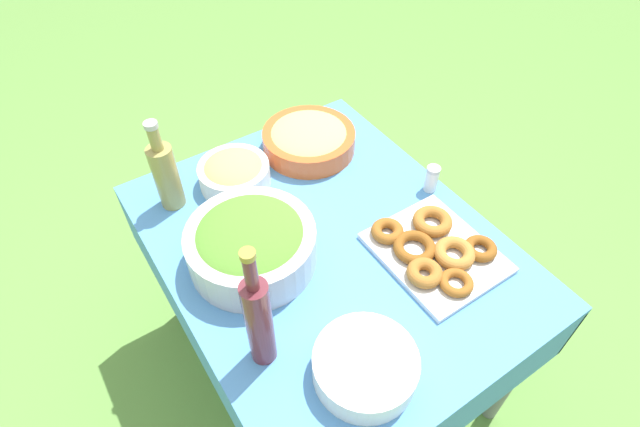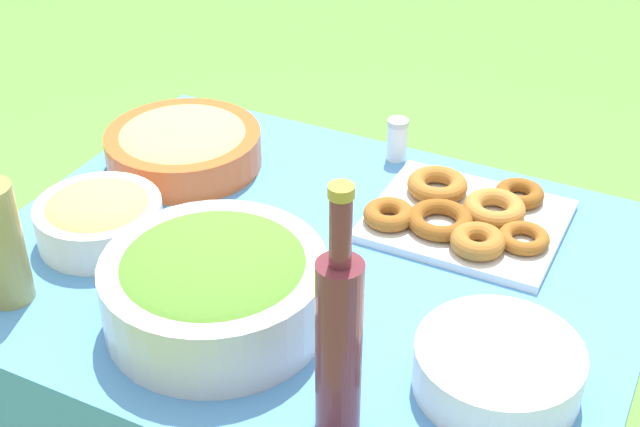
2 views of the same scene
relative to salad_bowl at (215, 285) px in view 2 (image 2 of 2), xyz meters
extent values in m
cube|color=#4C8CD1|center=(0.06, 0.21, -0.08)|extent=(1.12, 0.89, 0.02)
cube|color=#4C8CD1|center=(0.06, 0.65, -0.21)|extent=(1.12, 0.01, 0.22)
cube|color=#4C8CD1|center=(-0.50, 0.21, -0.21)|extent=(0.01, 0.89, 0.22)
cube|color=#4C8CD1|center=(0.61, 0.21, -0.21)|extent=(0.01, 0.89, 0.22)
cylinder|color=slate|center=(-0.44, 0.59, -0.45)|extent=(0.05, 0.05, 0.71)
cylinder|color=slate|center=(0.56, 0.59, -0.45)|extent=(0.05, 0.05, 0.71)
cylinder|color=silver|center=(0.00, 0.00, -0.01)|extent=(0.35, 0.35, 0.12)
ellipsoid|color=#51892D|center=(0.00, 0.00, 0.03)|extent=(0.31, 0.31, 0.07)
cylinder|color=#E05B28|center=(-0.32, 0.39, -0.04)|extent=(0.31, 0.31, 0.07)
ellipsoid|color=tan|center=(-0.32, 0.39, -0.01)|extent=(0.27, 0.27, 0.06)
cube|color=silver|center=(0.26, 0.43, -0.06)|extent=(0.34, 0.29, 0.02)
torus|color=brown|center=(0.23, 0.38, -0.04)|extent=(0.13, 0.13, 0.03)
torus|color=#93561E|center=(0.38, 0.40, -0.04)|extent=(0.12, 0.12, 0.02)
torus|color=#A36628|center=(0.19, 0.49, -0.04)|extent=(0.12, 0.12, 0.03)
torus|color=brown|center=(0.33, 0.53, -0.04)|extent=(0.10, 0.10, 0.03)
torus|color=#B27533|center=(0.31, 0.46, -0.04)|extent=(0.13, 0.13, 0.03)
torus|color=#A36628|center=(0.31, 0.35, -0.04)|extent=(0.10, 0.10, 0.03)
torus|color=#93561E|center=(0.14, 0.36, -0.04)|extent=(0.12, 0.12, 0.03)
cylinder|color=white|center=(0.44, 0.05, -0.07)|extent=(0.24, 0.24, 0.01)
cylinder|color=white|center=(0.44, 0.05, -0.05)|extent=(0.24, 0.24, 0.01)
cylinder|color=white|center=(0.44, 0.05, -0.04)|extent=(0.24, 0.24, 0.01)
cylinder|color=white|center=(0.44, 0.05, -0.03)|extent=(0.24, 0.24, 0.01)
cylinder|color=white|center=(0.44, 0.05, -0.02)|extent=(0.24, 0.24, 0.01)
cylinder|color=white|center=(0.44, 0.05, -0.01)|extent=(0.24, 0.24, 0.01)
cylinder|color=#998E4C|center=(-0.33, -0.10, 0.03)|extent=(0.07, 0.07, 0.21)
cylinder|color=maroon|center=(0.26, -0.11, 0.07)|extent=(0.06, 0.06, 0.28)
cylinder|color=maroon|center=(0.26, -0.11, 0.25)|extent=(0.03, 0.03, 0.10)
cylinder|color=#A58C33|center=(0.26, -0.11, 0.31)|extent=(0.03, 0.03, 0.02)
cylinder|color=white|center=(-0.30, 0.10, -0.03)|extent=(0.22, 0.22, 0.07)
ellipsoid|color=tan|center=(-0.30, 0.10, -0.01)|extent=(0.20, 0.20, 0.07)
cylinder|color=white|center=(0.06, 0.60, -0.03)|extent=(0.04, 0.04, 0.08)
cylinder|color=silver|center=(0.06, 0.60, 0.01)|extent=(0.04, 0.04, 0.01)
camera|label=1|loc=(0.81, -0.32, 1.03)|focal=28.00mm
camera|label=2|loc=(0.62, -0.89, 0.85)|focal=50.00mm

